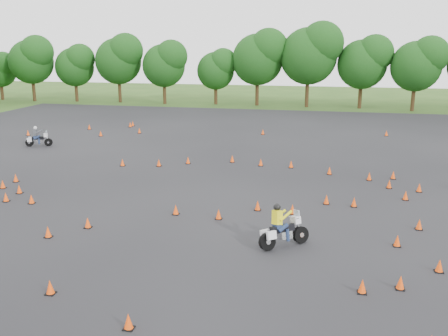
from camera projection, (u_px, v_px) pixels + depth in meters
name	position (u px, v px, depth m)	size (l,w,h in m)	color
ground	(207.00, 213.00, 23.43)	(140.00, 140.00, 0.00)	#2D5119
asphalt_pad	(231.00, 180.00, 29.12)	(62.00, 62.00, 0.00)	black
treeline	(303.00, 72.00, 54.91)	(86.74, 32.48, 10.64)	#153F12
traffic_cones	(233.00, 178.00, 28.66)	(36.98, 32.82, 0.45)	#FF4B0A
rider_grey	(38.00, 136.00, 38.16)	(2.02, 0.62, 1.56)	#3F4147
rider_yellow	(286.00, 226.00, 19.37)	(2.25, 0.69, 1.73)	yellow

